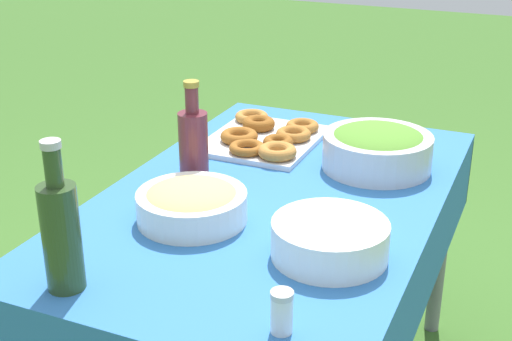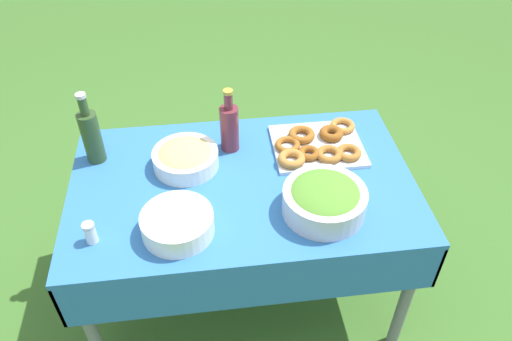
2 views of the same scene
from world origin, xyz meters
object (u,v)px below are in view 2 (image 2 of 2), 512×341
salad_bowl (324,199)px  wine_bottle (229,126)px  plate_stack (178,224)px  donut_platter (317,145)px  pasta_bowl (186,157)px  olive_oil_bottle (91,135)px

salad_bowl → wine_bottle: bearing=-53.5°
plate_stack → wine_bottle: (-0.23, -0.46, 0.07)m
wine_bottle → donut_platter: bearing=171.8°
donut_platter → wine_bottle: size_ratio=1.45×
wine_bottle → pasta_bowl: bearing=26.5°
wine_bottle → olive_oil_bottle: bearing=0.4°
salad_bowl → wine_bottle: wine_bottle is taller
salad_bowl → donut_platter: salad_bowl is taller
olive_oil_bottle → wine_bottle: (-0.56, -0.00, -0.01)m
salad_bowl → pasta_bowl: bearing=-33.0°
wine_bottle → salad_bowl: bearing=126.5°
pasta_bowl → donut_platter: bearing=-175.7°
salad_bowl → plate_stack: (0.54, 0.04, -0.02)m
pasta_bowl → wine_bottle: (-0.19, -0.10, 0.07)m
pasta_bowl → plate_stack: size_ratio=1.04×
donut_platter → plate_stack: size_ratio=1.62×
pasta_bowl → olive_oil_bottle: olive_oil_bottle is taller
plate_stack → pasta_bowl: bearing=-95.6°
salad_bowl → donut_platter: (-0.06, -0.37, -0.04)m
donut_platter → wine_bottle: (0.37, -0.05, 0.09)m
donut_platter → salad_bowl: bearing=81.0°
donut_platter → plate_stack: 0.72m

